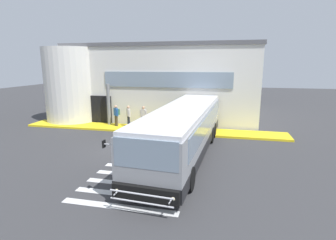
{
  "coord_description": "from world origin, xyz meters",
  "views": [
    {
      "loc": [
        5.56,
        -13.84,
        5.01
      ],
      "look_at": [
        2.04,
        1.96,
        1.5
      ],
      "focal_mm": 27.79,
      "sensor_mm": 36.0,
      "label": 1
    }
  ],
  "objects_px": {
    "passenger_by_doorway": "(129,115)",
    "passenger_at_curb_edge": "(143,116)",
    "entry_support_column": "(109,104)",
    "passenger_near_column": "(116,114)",
    "bus_main_foreground": "(184,132)"
  },
  "relations": [
    {
      "from": "passenger_near_column",
      "to": "entry_support_column",
      "type": "bearing_deg",
      "value": 153.92
    },
    {
      "from": "passenger_by_doorway",
      "to": "passenger_at_curb_edge",
      "type": "relative_size",
      "value": 1.0
    },
    {
      "from": "passenger_at_curb_edge",
      "to": "passenger_near_column",
      "type": "bearing_deg",
      "value": 179.86
    },
    {
      "from": "entry_support_column",
      "to": "passenger_by_doorway",
      "type": "distance_m",
      "value": 2.03
    },
    {
      "from": "entry_support_column",
      "to": "passenger_by_doorway",
      "type": "xyz_separation_m",
      "value": [
        1.85,
        -0.43,
        -0.72
      ]
    },
    {
      "from": "entry_support_column",
      "to": "passenger_at_curb_edge",
      "type": "bearing_deg",
      "value": -7.53
    },
    {
      "from": "bus_main_foreground",
      "to": "passenger_near_column",
      "type": "xyz_separation_m",
      "value": [
        -6.23,
        5.07,
        -0.22
      ]
    },
    {
      "from": "bus_main_foreground",
      "to": "passenger_at_curb_edge",
      "type": "bearing_deg",
      "value": 128.19
    },
    {
      "from": "passenger_by_doorway",
      "to": "entry_support_column",
      "type": "bearing_deg",
      "value": 166.89
    },
    {
      "from": "passenger_by_doorway",
      "to": "passenger_at_curb_edge",
      "type": "xyz_separation_m",
      "value": [
        1.22,
        0.02,
        0.0
      ]
    },
    {
      "from": "passenger_near_column",
      "to": "passenger_at_curb_edge",
      "type": "relative_size",
      "value": 1.0
    },
    {
      "from": "entry_support_column",
      "to": "bus_main_foreground",
      "type": "bearing_deg",
      "value": -37.79
    },
    {
      "from": "entry_support_column",
      "to": "passenger_at_curb_edge",
      "type": "relative_size",
      "value": 1.96
    },
    {
      "from": "entry_support_column",
      "to": "passenger_near_column",
      "type": "height_order",
      "value": "entry_support_column"
    },
    {
      "from": "passenger_by_doorway",
      "to": "passenger_at_curb_edge",
      "type": "distance_m",
      "value": 1.22
    }
  ]
}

